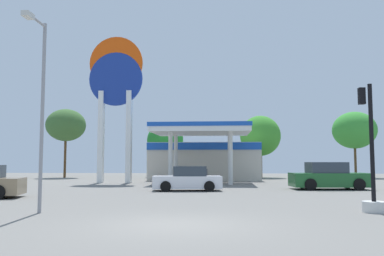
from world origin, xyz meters
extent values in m
plane|color=slate|center=(0.00, 0.00, 0.00)|extent=(90.00, 90.00, 0.00)
cube|color=beige|center=(-0.35, 25.90, 1.65)|extent=(9.74, 5.47, 3.31)
cube|color=#194CB2|center=(-0.35, 23.11, 2.96)|extent=(9.74, 0.12, 0.60)
cube|color=white|center=(-0.35, 19.93, 3.97)|extent=(7.28, 5.86, 0.35)
cube|color=#194CB2|center=(-0.35, 19.93, 4.30)|extent=(7.38, 5.96, 0.30)
cylinder|color=silver|center=(-2.53, 18.32, 1.90)|extent=(0.32, 0.32, 3.80)
cylinder|color=silver|center=(1.83, 18.32, 1.90)|extent=(0.32, 0.32, 3.80)
cylinder|color=silver|center=(-2.53, 21.55, 1.90)|extent=(0.32, 0.32, 3.80)
cylinder|color=silver|center=(1.83, 21.55, 1.90)|extent=(0.32, 0.32, 3.80)
cube|color=#4C4C51|center=(-0.35, 19.93, 0.55)|extent=(0.90, 0.60, 1.10)
cube|color=white|center=(-8.31, 20.15, 3.62)|extent=(0.40, 0.56, 7.25)
cube|color=white|center=(-6.07, 20.15, 3.62)|extent=(0.40, 0.56, 7.25)
cylinder|color=navy|center=(-7.19, 20.15, 8.21)|extent=(4.28, 0.22, 4.28)
cylinder|color=#EA4C0C|center=(-7.19, 20.17, 9.50)|extent=(4.28, 0.22, 4.28)
cube|color=white|center=(-7.19, 20.21, 8.85)|extent=(3.94, 0.08, 0.77)
cylinder|color=black|center=(-1.87, 11.34, 0.30)|extent=(0.61, 0.28, 0.59)
cylinder|color=black|center=(-2.07, 12.92, 0.30)|extent=(0.61, 0.28, 0.59)
cylinder|color=black|center=(0.53, 11.63, 0.30)|extent=(0.61, 0.28, 0.59)
cylinder|color=black|center=(0.33, 13.22, 0.30)|extent=(0.61, 0.28, 0.59)
cube|color=silver|center=(-0.77, 12.28, 0.49)|extent=(4.07, 2.10, 0.71)
cube|color=#2D3842|center=(-0.63, 12.30, 1.10)|extent=(2.02, 1.67, 0.59)
cube|color=black|center=(-2.67, 12.04, 0.39)|extent=(0.30, 1.55, 0.22)
cylinder|color=black|center=(9.00, 15.08, 0.35)|extent=(0.71, 0.29, 0.69)
cylinder|color=black|center=(9.14, 13.22, 0.35)|extent=(0.71, 0.29, 0.69)
cylinder|color=black|center=(6.20, 14.87, 0.35)|extent=(0.71, 0.29, 0.69)
cylinder|color=black|center=(6.33, 13.01, 0.35)|extent=(0.71, 0.29, 0.69)
cube|color=#1E5928|center=(7.67, 14.04, 0.57)|extent=(4.66, 2.23, 0.82)
cube|color=#2D3842|center=(7.51, 14.03, 1.28)|extent=(2.28, 1.84, 0.69)
cube|color=black|center=(9.89, 14.21, 0.45)|extent=(0.26, 1.81, 0.26)
cylinder|color=black|center=(-9.03, 8.06, 0.32)|extent=(0.67, 0.36, 0.64)
cylinder|color=silver|center=(6.29, 3.07, 0.18)|extent=(0.75, 0.75, 0.36)
cylinder|color=black|center=(6.29, 3.07, 2.33)|extent=(0.14, 0.14, 3.94)
cube|color=black|center=(6.07, 3.23, 3.92)|extent=(0.21, 0.20, 0.57)
sphere|color=red|center=(6.07, 3.35, 4.10)|extent=(0.15, 0.15, 0.15)
sphere|color=#D89E0C|center=(6.07, 3.35, 3.92)|extent=(0.15, 0.15, 0.15)
sphere|color=green|center=(6.07, 3.35, 3.74)|extent=(0.15, 0.15, 0.15)
cylinder|color=brown|center=(-15.00, 29.57, 1.95)|extent=(0.25, 0.25, 3.90)
ellipsoid|color=#3C6631|center=(-15.00, 29.57, 5.42)|extent=(4.07, 4.07, 3.34)
cylinder|color=brown|center=(-4.93, 32.05, 1.26)|extent=(0.25, 0.25, 2.52)
ellipsoid|color=#217A2A|center=(-4.93, 32.05, 3.98)|extent=(3.90, 3.90, 3.58)
cylinder|color=brown|center=(5.15, 31.08, 1.37)|extent=(0.33, 0.33, 2.74)
ellipsoid|color=#3C8F2D|center=(5.15, 31.08, 4.31)|extent=(4.18, 4.18, 4.15)
cylinder|color=brown|center=(14.90, 31.85, 1.61)|extent=(0.25, 0.25, 3.22)
ellipsoid|color=green|center=(14.90, 31.85, 4.89)|extent=(4.45, 4.45, 3.83)
cylinder|color=gray|center=(-4.70, 2.07, 3.18)|extent=(0.12, 0.12, 6.36)
cylinder|color=gray|center=(-4.70, 1.47, 6.26)|extent=(0.09, 1.20, 0.09)
cube|color=beige|center=(-4.70, 0.87, 6.21)|extent=(0.24, 0.44, 0.16)
camera|label=1|loc=(1.33, -10.79, 1.70)|focal=37.53mm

